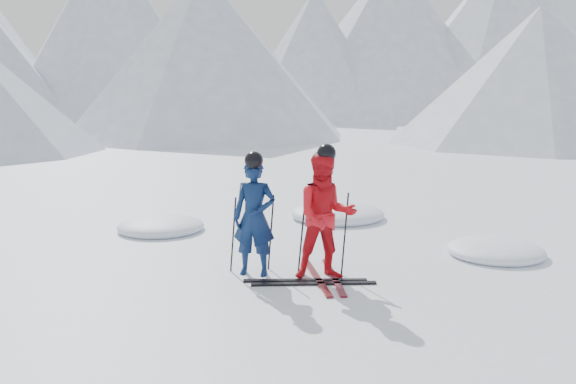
{
  "coord_description": "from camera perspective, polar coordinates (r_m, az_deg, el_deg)",
  "views": [
    {
      "loc": [
        -2.63,
        -8.4,
        2.61
      ],
      "look_at": [
        -1.79,
        0.5,
        1.1
      ],
      "focal_mm": 38.0,
      "sensor_mm": 36.0,
      "label": 1
    }
  ],
  "objects": [
    {
      "name": "ground",
      "position": [
        9.18,
        11.58,
        -7.13
      ],
      "size": [
        160.0,
        160.0,
        0.0
      ],
      "primitive_type": "plane",
      "color": "white",
      "rests_on": "ground"
    },
    {
      "name": "mountain_range",
      "position": [
        44.69,
        5.55,
        14.81
      ],
      "size": [
        106.15,
        62.94,
        15.53
      ],
      "color": "#B2BCD1",
      "rests_on": "ground"
    },
    {
      "name": "skier_blue",
      "position": [
        8.59,
        -3.17,
        -2.4
      ],
      "size": [
        0.69,
        0.55,
        1.65
      ],
      "primitive_type": "imported",
      "rotation": [
        0.0,
        0.0,
        -0.28
      ],
      "color": "#0B1E46",
      "rests_on": "ground"
    },
    {
      "name": "skier_red",
      "position": [
        8.4,
        3.56,
        -2.26
      ],
      "size": [
        0.88,
        0.69,
        1.77
      ],
      "primitive_type": "imported",
      "rotation": [
        0.0,
        0.0,
        0.02
      ],
      "color": "red",
      "rests_on": "ground"
    },
    {
      "name": "pole_blue_left",
      "position": [
        8.79,
        -5.15,
        -3.99
      ],
      "size": [
        0.11,
        0.08,
        1.1
      ],
      "primitive_type": "cylinder",
      "rotation": [
        0.05,
        0.08,
        0.0
      ],
      "color": "black",
      "rests_on": "ground"
    },
    {
      "name": "pole_blue_right",
      "position": [
        8.91,
        -1.61,
        -3.78
      ],
      "size": [
        0.11,
        0.07,
        1.1
      ],
      "primitive_type": "cylinder",
      "rotation": [
        -0.04,
        0.08,
        0.0
      ],
      "color": "black",
      "rests_on": "ground"
    },
    {
      "name": "pole_red_left",
      "position": [
        8.67,
        1.31,
        -3.88
      ],
      "size": [
        0.12,
        0.09,
        1.18
      ],
      "primitive_type": "cylinder",
      "rotation": [
        0.06,
        0.08,
        0.0
      ],
      "color": "black",
      "rests_on": "ground"
    },
    {
      "name": "pole_red_right",
      "position": [
        8.66,
        5.35,
        -3.93
      ],
      "size": [
        0.12,
        0.08,
        1.18
      ],
      "primitive_type": "cylinder",
      "rotation": [
        -0.05,
        0.08,
        0.0
      ],
      "color": "black",
      "rests_on": "ground"
    },
    {
      "name": "ski_worn_left",
      "position": [
        8.61,
        2.7,
        -7.97
      ],
      "size": [
        0.19,
        1.7,
        0.03
      ],
      "primitive_type": "cube",
      "rotation": [
        0.0,
        0.0,
        0.06
      ],
      "color": "black",
      "rests_on": "ground"
    },
    {
      "name": "ski_worn_right",
      "position": [
        8.64,
        4.29,
        -7.91
      ],
      "size": [
        0.11,
        1.7,
        0.03
      ],
      "primitive_type": "cube",
      "rotation": [
        0.0,
        0.0,
        -0.01
      ],
      "color": "black",
      "rests_on": "ground"
    },
    {
      "name": "ski_loose_a",
      "position": [
        8.46,
        1.62,
        -8.27
      ],
      "size": [
        1.7,
        0.22,
        0.03
      ],
      "primitive_type": "cube",
      "rotation": [
        0.0,
        0.0,
        1.49
      ],
      "color": "black",
      "rests_on": "ground"
    },
    {
      "name": "ski_loose_b",
      "position": [
        8.33,
        2.44,
        -8.56
      ],
      "size": [
        1.7,
        0.16,
        0.03
      ],
      "primitive_type": "cube",
      "rotation": [
        0.0,
        0.0,
        1.53
      ],
      "color": "black",
      "rests_on": "ground"
    },
    {
      "name": "snow_lumps",
      "position": [
        11.25,
        5.36,
        -3.87
      ],
      "size": [
        9.31,
        7.17,
        0.42
      ],
      "color": "white",
      "rests_on": "ground"
    }
  ]
}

